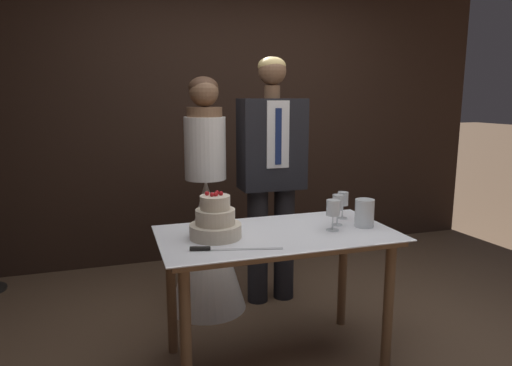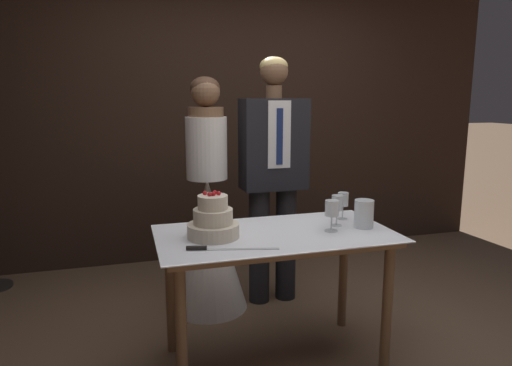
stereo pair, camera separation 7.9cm
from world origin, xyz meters
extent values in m
plane|color=brown|center=(0.00, 0.00, 0.00)|extent=(40.00, 40.00, 0.00)
cube|color=black|center=(0.00, 1.95, 1.36)|extent=(5.16, 0.12, 2.71)
cylinder|color=brown|center=(-0.80, -0.21, 0.36)|extent=(0.06, 0.06, 0.72)
cylinder|color=brown|center=(0.32, -0.21, 0.36)|extent=(0.06, 0.06, 0.72)
cylinder|color=brown|center=(-0.80, 0.31, 0.36)|extent=(0.06, 0.06, 0.72)
cylinder|color=brown|center=(0.32, 0.31, 0.36)|extent=(0.06, 0.06, 0.72)
cube|color=brown|center=(-0.24, 0.05, 0.74)|extent=(1.24, 0.64, 0.03)
cube|color=white|center=(-0.24, 0.05, 0.76)|extent=(1.30, 0.70, 0.01)
cylinder|color=beige|center=(-0.58, 0.07, 0.80)|extent=(0.28, 0.28, 0.07)
cylinder|color=beige|center=(-0.58, 0.07, 0.87)|extent=(0.21, 0.21, 0.08)
cylinder|color=beige|center=(-0.58, 0.07, 0.95)|extent=(0.16, 0.16, 0.07)
sphere|color=red|center=(-0.55, 0.07, 1.00)|extent=(0.02, 0.02, 0.02)
sphere|color=red|center=(-0.56, 0.10, 1.00)|extent=(0.02, 0.02, 0.02)
sphere|color=red|center=(-0.62, 0.09, 1.00)|extent=(0.02, 0.02, 0.02)
sphere|color=red|center=(-0.60, 0.06, 1.00)|extent=(0.02, 0.02, 0.02)
sphere|color=red|center=(-0.58, 0.06, 1.00)|extent=(0.02, 0.02, 0.02)
cube|color=silver|center=(-0.48, -0.17, 0.76)|extent=(0.35, 0.11, 0.00)
cylinder|color=black|center=(-0.70, -0.11, 0.77)|extent=(0.10, 0.05, 0.02)
cylinder|color=silver|center=(0.07, 0.00, 0.76)|extent=(0.07, 0.07, 0.00)
cylinder|color=silver|center=(0.07, 0.00, 0.80)|extent=(0.01, 0.01, 0.08)
cylinder|color=silver|center=(0.07, 0.00, 0.89)|extent=(0.08, 0.08, 0.09)
cylinder|color=maroon|center=(0.07, 0.00, 0.86)|extent=(0.06, 0.06, 0.04)
cylinder|color=silver|center=(0.24, 0.21, 0.76)|extent=(0.06, 0.06, 0.00)
cylinder|color=silver|center=(0.24, 0.21, 0.80)|extent=(0.01, 0.01, 0.08)
cylinder|color=silver|center=(0.24, 0.21, 0.88)|extent=(0.07, 0.07, 0.08)
cylinder|color=maroon|center=(0.24, 0.21, 0.86)|extent=(0.05, 0.05, 0.03)
cylinder|color=silver|center=(0.15, 0.09, 0.76)|extent=(0.06, 0.06, 0.00)
cylinder|color=silver|center=(0.15, 0.09, 0.81)|extent=(0.01, 0.01, 0.09)
cylinder|color=silver|center=(0.15, 0.09, 0.90)|extent=(0.06, 0.06, 0.09)
cylinder|color=maroon|center=(0.15, 0.09, 0.87)|extent=(0.05, 0.05, 0.03)
cylinder|color=silver|center=(0.28, 0.01, 0.84)|extent=(0.11, 0.11, 0.16)
cylinder|color=silver|center=(0.28, 0.01, 0.79)|extent=(0.05, 0.05, 0.07)
sphere|color=#F9CC4C|center=(0.28, 0.01, 0.84)|extent=(0.02, 0.02, 0.02)
cone|color=white|center=(-0.48, 0.82, 0.47)|extent=(0.54, 0.54, 0.94)
cylinder|color=white|center=(-0.48, 0.82, 1.15)|extent=(0.28, 0.28, 0.42)
cylinder|color=brown|center=(-0.48, 0.82, 1.39)|extent=(0.24, 0.24, 0.06)
sphere|color=brown|center=(-0.48, 0.82, 1.52)|extent=(0.19, 0.19, 0.19)
ellipsoid|color=#472D1E|center=(-0.48, 0.83, 1.55)|extent=(0.20, 0.20, 0.15)
cylinder|color=black|center=(-0.10, 0.82, 0.42)|extent=(0.15, 0.15, 0.85)
cylinder|color=black|center=(0.10, 0.82, 0.42)|extent=(0.15, 0.15, 0.85)
cube|color=black|center=(0.00, 0.82, 1.16)|extent=(0.46, 0.24, 0.64)
cube|color=white|center=(0.00, 0.69, 1.24)|extent=(0.16, 0.01, 0.46)
cube|color=navy|center=(0.00, 0.69, 1.23)|extent=(0.04, 0.01, 0.38)
cylinder|color=brown|center=(0.00, 0.82, 1.53)|extent=(0.11, 0.11, 0.09)
sphere|color=brown|center=(0.00, 0.82, 1.67)|extent=(0.19, 0.19, 0.19)
ellipsoid|color=#D6B770|center=(0.00, 0.83, 1.70)|extent=(0.19, 0.19, 0.13)
camera|label=1|loc=(-1.09, -2.21, 1.49)|focal=32.00mm
camera|label=2|loc=(-1.01, -2.23, 1.49)|focal=32.00mm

